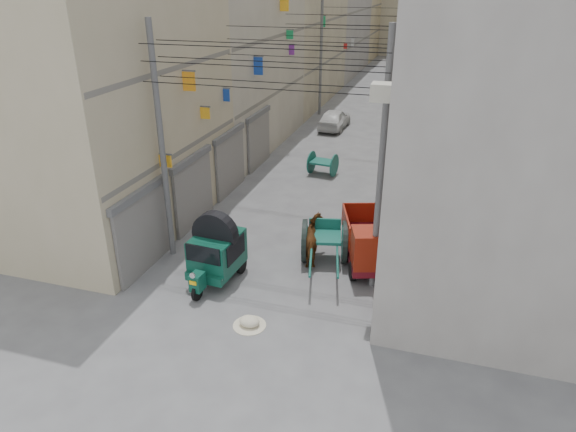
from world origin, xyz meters
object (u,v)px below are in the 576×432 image
at_px(distant_car_green, 400,74).
at_px(distant_car_white, 334,119).
at_px(second_cart, 323,163).
at_px(feed_sack, 249,321).
at_px(distant_car_grey, 413,93).
at_px(tonga_cart, 324,241).
at_px(auto_rickshaw, 216,250).
at_px(horse, 315,241).
at_px(mini_truck, 370,246).

bearing_deg(distant_car_green, distant_car_white, 88.66).
relative_size(second_cart, feed_sack, 2.44).
bearing_deg(distant_car_grey, feed_sack, -86.34).
bearing_deg(feed_sack, distant_car_white, 96.05).
height_order(second_cart, feed_sack, second_cart).
height_order(tonga_cart, feed_sack, tonga_cart).
height_order(auto_rickshaw, distant_car_green, auto_rickshaw).
distance_m(tonga_cart, distant_car_green, 36.74).
distance_m(auto_rickshaw, distant_car_grey, 30.60).
height_order(distant_car_white, distant_car_green, distant_car_white).
height_order(feed_sack, horse, horse).
xyz_separation_m(tonga_cart, second_cart, (-2.10, 8.48, -0.17)).
xyz_separation_m(tonga_cart, feed_sack, (-1.16, -4.30, -0.63)).
bearing_deg(second_cart, distant_car_green, 96.51).
xyz_separation_m(feed_sack, distant_car_white, (-2.29, 21.59, 0.50)).
bearing_deg(feed_sack, auto_rickshaw, 132.60).
relative_size(tonga_cart, feed_sack, 5.90).
distance_m(distant_car_white, distant_car_grey, 11.63).
bearing_deg(second_cart, mini_truck, -58.46).
relative_size(feed_sack, distant_car_white, 0.15).
bearing_deg(distant_car_white, feed_sack, 98.04).
bearing_deg(horse, distant_car_white, -97.48).
bearing_deg(distant_car_white, second_cart, 100.65).
bearing_deg(mini_truck, tonga_cart, 157.36).
relative_size(auto_rickshaw, horse, 1.46).
relative_size(tonga_cart, horse, 1.95).
distance_m(tonga_cart, distant_car_white, 17.63).
bearing_deg(mini_truck, auto_rickshaw, -173.72).
relative_size(mini_truck, distant_car_white, 0.91).
bearing_deg(feed_sack, second_cart, 94.23).
bearing_deg(auto_rickshaw, distant_car_green, 91.04).
bearing_deg(distant_car_grey, second_cart, -91.21).
distance_m(auto_rickshaw, second_cart, 10.75).
relative_size(mini_truck, horse, 1.94).
height_order(second_cart, distant_car_grey, second_cart).
xyz_separation_m(mini_truck, distant_car_green, (-2.77, 36.85, -0.31)).
bearing_deg(second_cart, tonga_cart, -67.70).
xyz_separation_m(feed_sack, distant_car_grey, (1.89, 32.44, 0.39)).
bearing_deg(auto_rickshaw, horse, 41.07).
bearing_deg(mini_truck, distant_car_white, 88.19).
relative_size(tonga_cart, distant_car_white, 0.91).
bearing_deg(distant_car_grey, tonga_cart, -84.50).
relative_size(horse, distant_car_white, 0.47).
height_order(feed_sack, distant_car_grey, distant_car_grey).
distance_m(mini_truck, distant_car_grey, 28.29).
bearing_deg(feed_sack, distant_car_green, 90.04).
bearing_deg(horse, distant_car_green, -106.34).
height_order(second_cart, distant_car_green, second_cart).
bearing_deg(distant_car_green, auto_rickshaw, 92.52).
relative_size(mini_truck, feed_sack, 5.88).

